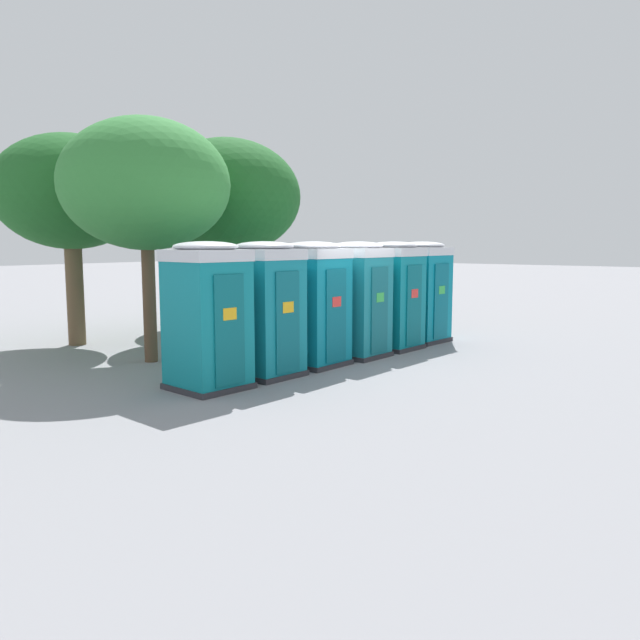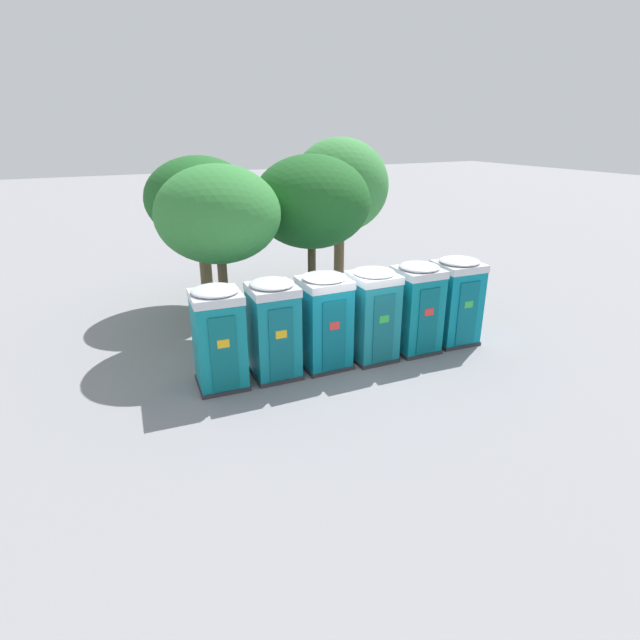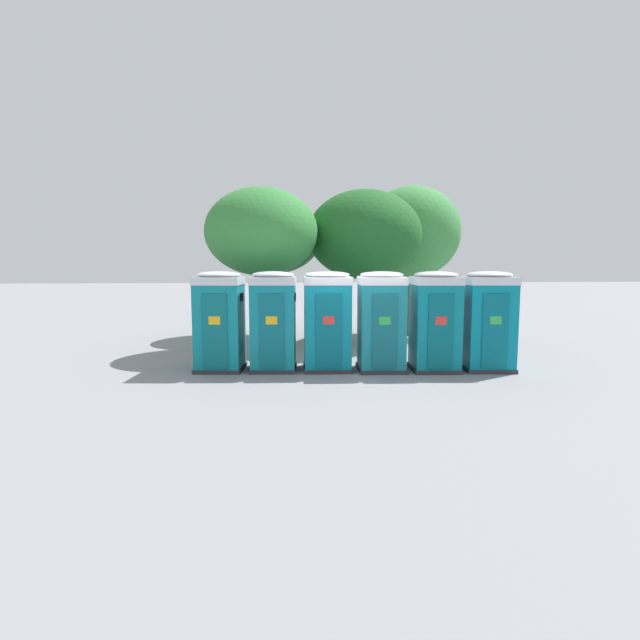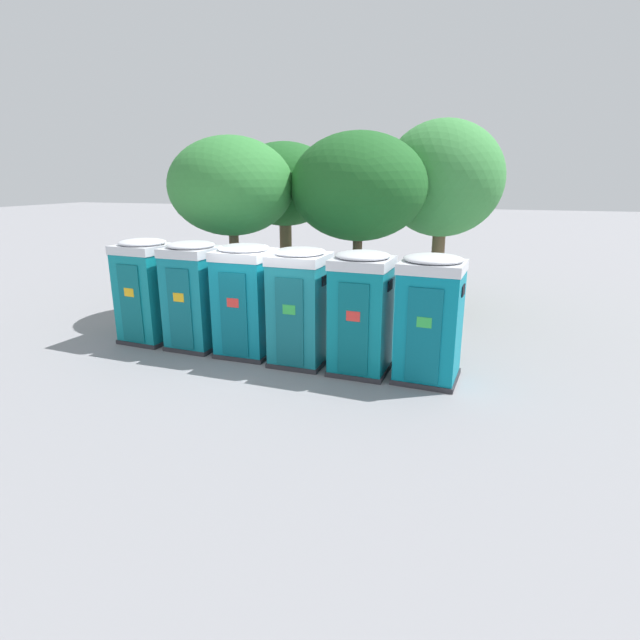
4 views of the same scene
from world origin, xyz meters
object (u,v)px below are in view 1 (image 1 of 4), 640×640
(portapotty_2, at_px, (313,303))
(street_tree_3, at_px, (70,193))
(portapotty_3, at_px, (358,299))
(portapotty_4, at_px, (393,295))
(portapotty_5, at_px, (421,291))
(street_tree_0, at_px, (232,197))
(portapotty_0, at_px, (208,315))
(portapotty_1, at_px, (265,309))
(street_tree_1, at_px, (145,185))
(street_tree_2, at_px, (227,197))

(portapotty_2, bearing_deg, street_tree_3, 103.10)
(portapotty_3, bearing_deg, portapotty_4, -4.03)
(portapotty_2, relative_size, portapotty_5, 1.00)
(street_tree_0, bearing_deg, portapotty_3, -111.01)
(portapotty_5, relative_size, street_tree_3, 0.50)
(portapotty_0, bearing_deg, portapotty_1, -3.77)
(portapotty_4, bearing_deg, portapotty_1, 174.92)
(portapotty_5, bearing_deg, portapotty_3, 177.46)
(portapotty_1, xyz_separation_m, portapotty_5, (5.49, -0.39, -0.00))
(street_tree_1, bearing_deg, portapotty_0, -109.18)
(portapotty_0, bearing_deg, portapotty_5, -4.01)
(street_tree_0, distance_m, street_tree_1, 6.26)
(portapotty_0, bearing_deg, portapotty_3, -4.99)
(portapotty_5, bearing_deg, street_tree_0, 93.47)
(portapotty_4, bearing_deg, street_tree_0, 80.97)
(street_tree_0, height_order, street_tree_1, street_tree_0)
(portapotty_4, height_order, portapotty_5, same)
(portapotty_1, bearing_deg, portapotty_0, 176.23)
(street_tree_1, bearing_deg, portapotty_4, -36.00)
(portapotty_0, relative_size, street_tree_1, 0.50)
(portapotty_0, height_order, street_tree_3, street_tree_3)
(street_tree_1, distance_m, street_tree_3, 3.28)
(street_tree_0, relative_size, street_tree_2, 1.08)
(portapotty_3, bearing_deg, street_tree_3, 113.68)
(portapotty_5, bearing_deg, portapotty_4, 178.94)
(portapotty_2, height_order, street_tree_2, street_tree_2)
(street_tree_2, bearing_deg, portapotty_4, -75.38)
(portapotty_3, xyz_separation_m, street_tree_3, (-2.82, 6.44, 2.41))
(portapotty_1, bearing_deg, street_tree_2, 52.98)
(portapotty_3, distance_m, street_tree_2, 4.86)
(portapotty_0, xyz_separation_m, portapotty_1, (1.37, -0.09, 0.00))
(street_tree_1, height_order, street_tree_2, street_tree_2)
(portapotty_0, xyz_separation_m, street_tree_2, (4.36, 3.87, 2.40))
(portapotty_1, height_order, street_tree_2, street_tree_2)
(street_tree_2, height_order, street_tree_3, street_tree_2)
(portapotty_5, relative_size, street_tree_2, 0.49)
(portapotty_3, distance_m, street_tree_1, 5.07)
(portapotty_2, distance_m, street_tree_3, 6.86)
(portapotty_0, xyz_separation_m, portapotty_5, (6.86, -0.48, -0.00))
(portapotty_5, bearing_deg, street_tree_1, 150.72)
(street_tree_3, bearing_deg, street_tree_0, -3.00)
(street_tree_2, bearing_deg, portapotty_5, -60.06)
(portapotty_1, distance_m, street_tree_3, 6.62)
(portapotty_0, height_order, portapotty_2, same)
(portapotty_1, relative_size, portapotty_2, 1.00)
(street_tree_0, xyz_separation_m, street_tree_1, (-5.50, -2.99, -0.19))
(portapotty_0, distance_m, street_tree_3, 6.67)
(portapotty_4, height_order, street_tree_2, street_tree_2)
(portapotty_0, bearing_deg, street_tree_0, 41.86)
(street_tree_1, bearing_deg, street_tree_0, 28.52)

